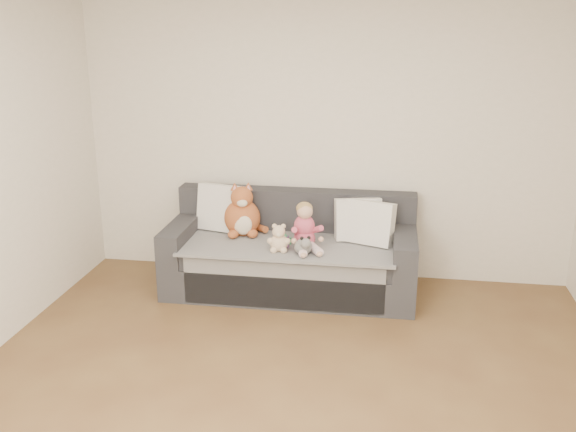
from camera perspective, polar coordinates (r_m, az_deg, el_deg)
The scene contains 10 objects.
room_shell at distance 3.90m, azimuth 0.30°, elevation 1.26°, with size 5.00×5.00×5.00m.
sofa at distance 5.79m, azimuth 0.29°, elevation -3.61°, with size 2.20×0.94×0.85m.
cushion_left at distance 5.95m, azimuth -5.82°, elevation 0.72°, with size 0.50×0.32×0.44m.
cushion_right_back at distance 5.72m, azimuth 6.24°, elevation -0.29°, with size 0.44×0.28×0.38m.
cushion_right_front at distance 5.62m, azimuth 7.30°, elevation -0.60°, with size 0.45×0.32×0.39m.
toddler at distance 5.49m, azimuth 1.54°, elevation -1.15°, with size 0.29×0.41×0.40m.
plush_cat at distance 5.83m, azimuth -4.07°, elevation 0.11°, with size 0.41×0.39×0.51m.
teddy_bear at distance 5.41m, azimuth -0.82°, elevation -2.17°, with size 0.20×0.15×0.25m.
plush_cow at distance 5.35m, azimuth 1.40°, elevation -2.68°, with size 0.15×0.22×0.18m.
sippy_cup at distance 5.52m, azimuth -0.31°, elevation -2.12°, with size 0.12×0.08×0.13m.
Camera 1 is at (0.56, -3.28, 2.38)m, focal length 40.00 mm.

